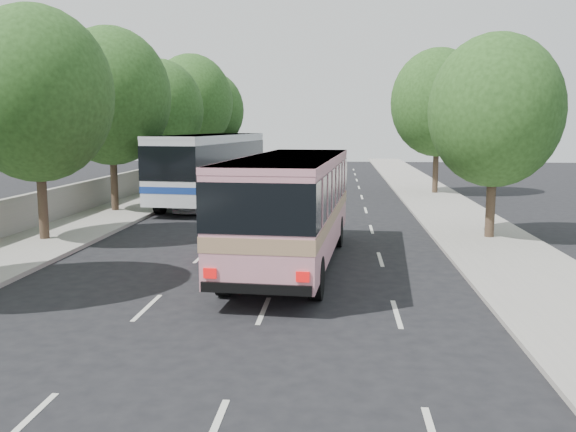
# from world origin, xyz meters

# --- Properties ---
(ground) EXTENTS (120.00, 120.00, 0.00)m
(ground) POSITION_xyz_m (0.00, 0.00, 0.00)
(ground) COLOR black
(ground) RESTS_ON ground
(sidewalk_left) EXTENTS (4.00, 90.00, 0.15)m
(sidewalk_left) POSITION_xyz_m (-8.50, 20.00, 0.07)
(sidewalk_left) COLOR #9E998E
(sidewalk_left) RESTS_ON ground
(sidewalk_right) EXTENTS (4.00, 90.00, 0.12)m
(sidewalk_right) POSITION_xyz_m (8.50, 20.00, 0.06)
(sidewalk_right) COLOR #9E998E
(sidewalk_right) RESTS_ON ground
(low_wall) EXTENTS (0.30, 90.00, 1.50)m
(low_wall) POSITION_xyz_m (-10.30, 20.00, 0.90)
(low_wall) COLOR #9E998E
(low_wall) RESTS_ON sidewalk_left
(tree_left_b) EXTENTS (5.70, 5.70, 8.88)m
(tree_left_b) POSITION_xyz_m (-8.42, 5.94, 5.82)
(tree_left_b) COLOR #38281E
(tree_left_b) RESTS_ON ground
(tree_left_c) EXTENTS (6.00, 6.00, 9.35)m
(tree_left_c) POSITION_xyz_m (-8.62, 13.94, 6.12)
(tree_left_c) COLOR #38281E
(tree_left_c) RESTS_ON ground
(tree_left_d) EXTENTS (5.52, 5.52, 8.60)m
(tree_left_d) POSITION_xyz_m (-8.52, 21.94, 5.63)
(tree_left_d) COLOR #38281E
(tree_left_d) RESTS_ON ground
(tree_left_e) EXTENTS (6.30, 6.30, 9.82)m
(tree_left_e) POSITION_xyz_m (-8.42, 29.94, 6.43)
(tree_left_e) COLOR #38281E
(tree_left_e) RESTS_ON ground
(tree_left_f) EXTENTS (5.88, 5.88, 9.16)m
(tree_left_f) POSITION_xyz_m (-8.62, 37.94, 6.00)
(tree_left_f) COLOR #38281E
(tree_left_f) RESTS_ON ground
(tree_right_near) EXTENTS (5.10, 5.10, 7.95)m
(tree_right_near) POSITION_xyz_m (8.78, 7.94, 5.20)
(tree_right_near) COLOR #38281E
(tree_right_near) RESTS_ON ground
(tree_right_far) EXTENTS (6.00, 6.00, 9.35)m
(tree_right_far) POSITION_xyz_m (9.08, 23.94, 6.12)
(tree_right_far) COLOR #38281E
(tree_right_far) RESTS_ON ground
(pink_bus) EXTENTS (3.58, 11.14, 3.50)m
(pink_bus) POSITION_xyz_m (1.30, 2.86, 2.18)
(pink_bus) COLOR #CD8491
(pink_bus) RESTS_ON ground
(pink_taxi) EXTENTS (2.05, 4.69, 1.57)m
(pink_taxi) POSITION_xyz_m (-0.76, 4.12, 0.79)
(pink_taxi) COLOR #FE168A
(pink_taxi) RESTS_ON ground
(white_pickup) EXTENTS (2.33, 4.98, 1.41)m
(white_pickup) POSITION_xyz_m (-4.46, 15.32, 0.70)
(white_pickup) COLOR silver
(white_pickup) RESTS_ON ground
(tour_coach_front) EXTENTS (4.31, 13.40, 3.94)m
(tour_coach_front) POSITION_xyz_m (-4.50, 18.16, 2.37)
(tour_coach_front) COLOR silver
(tour_coach_front) RESTS_ON ground
(tour_coach_rear) EXTENTS (4.19, 12.23, 3.59)m
(tour_coach_rear) POSITION_xyz_m (-6.30, 37.19, 2.16)
(tour_coach_rear) COLOR white
(tour_coach_rear) RESTS_ON ground
(taxi_roof_sign) EXTENTS (0.56, 0.20, 0.18)m
(taxi_roof_sign) POSITION_xyz_m (-0.76, 4.12, 1.66)
(taxi_roof_sign) COLOR silver
(taxi_roof_sign) RESTS_ON pink_taxi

